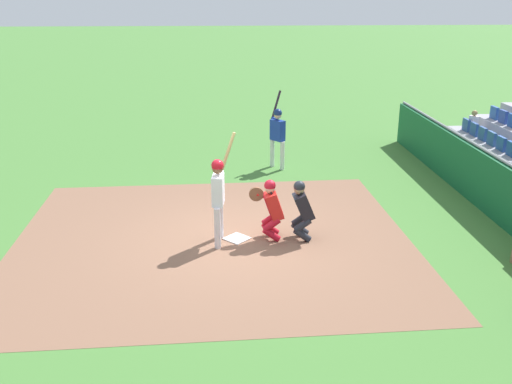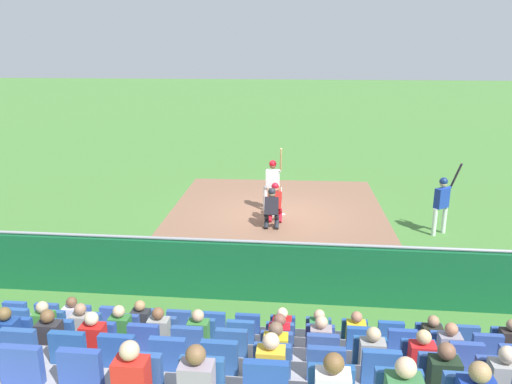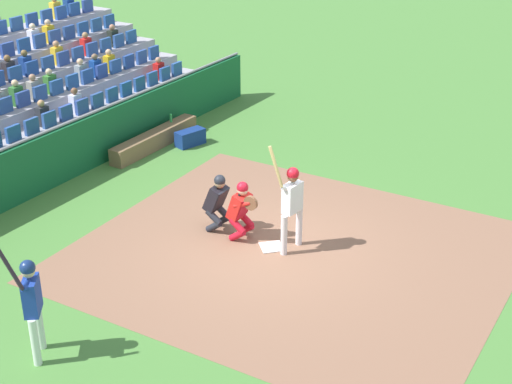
{
  "view_description": "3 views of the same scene",
  "coord_description": "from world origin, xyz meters",
  "px_view_note": "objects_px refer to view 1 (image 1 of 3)",
  "views": [
    {
      "loc": [
        -10.75,
        0.3,
        4.87
      ],
      "look_at": [
        0.06,
        -0.41,
        1.02
      ],
      "focal_mm": 39.42,
      "sensor_mm": 36.0,
      "label": 1
    },
    {
      "loc": [
        0.95,
        -15.85,
        5.33
      ],
      "look_at": [
        -0.6,
        -0.82,
        1.0
      ],
      "focal_mm": 34.85,
      "sensor_mm": 36.0,
      "label": 2
    },
    {
      "loc": [
        11.59,
        6.85,
        7.63
      ],
      "look_at": [
        -0.24,
        -0.52,
        1.01
      ],
      "focal_mm": 53.68,
      "sensor_mm": 36.0,
      "label": 3
    }
  ],
  "objects_px": {
    "home_plate_marker": "(237,238)",
    "home_plate_umpire": "(302,207)",
    "on_deck_batter": "(277,132)",
    "catcher_crouching": "(271,206)",
    "batter_at_plate": "(218,192)"
  },
  "relations": [
    {
      "from": "batter_at_plate",
      "to": "catcher_crouching",
      "type": "xyz_separation_m",
      "value": [
        0.15,
        -1.07,
        -0.39
      ]
    },
    {
      "from": "batter_at_plate",
      "to": "on_deck_batter",
      "type": "distance_m",
      "value": 5.4
    },
    {
      "from": "home_plate_marker",
      "to": "home_plate_umpire",
      "type": "relative_size",
      "value": 0.34
    },
    {
      "from": "catcher_crouching",
      "to": "on_deck_batter",
      "type": "distance_m",
      "value": 5.03
    },
    {
      "from": "home_plate_marker",
      "to": "home_plate_umpire",
      "type": "xyz_separation_m",
      "value": [
        -0.06,
        -1.34,
        0.69
      ]
    },
    {
      "from": "batter_at_plate",
      "to": "catcher_crouching",
      "type": "distance_m",
      "value": 1.15
    },
    {
      "from": "home_plate_marker",
      "to": "on_deck_batter",
      "type": "bearing_deg",
      "value": -15.11
    },
    {
      "from": "home_plate_marker",
      "to": "catcher_crouching",
      "type": "relative_size",
      "value": 0.34
    },
    {
      "from": "home_plate_umpire",
      "to": "on_deck_batter",
      "type": "bearing_deg",
      "value": -0.02
    },
    {
      "from": "home_plate_umpire",
      "to": "on_deck_batter",
      "type": "relative_size",
      "value": 0.58
    },
    {
      "from": "batter_at_plate",
      "to": "home_plate_marker",
      "type": "bearing_deg",
      "value": -68.52
    },
    {
      "from": "batter_at_plate",
      "to": "home_plate_umpire",
      "type": "distance_m",
      "value": 1.76
    },
    {
      "from": "home_plate_umpire",
      "to": "home_plate_marker",
      "type": "bearing_deg",
      "value": 87.42
    },
    {
      "from": "home_plate_umpire",
      "to": "catcher_crouching",
      "type": "bearing_deg",
      "value": 83.41
    },
    {
      "from": "home_plate_marker",
      "to": "batter_at_plate",
      "type": "bearing_deg",
      "value": 111.48
    }
  ]
}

